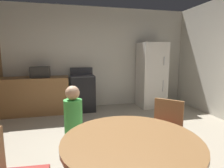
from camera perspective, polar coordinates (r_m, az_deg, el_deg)
name	(u,v)px	position (r m, az deg, el deg)	size (l,w,h in m)	color
wall_back	(89,58)	(5.19, -6.96, 7.94)	(5.82, 0.12, 2.70)	beige
kitchen_counter	(26,96)	(4.97, -24.88, -3.37)	(2.03, 0.60, 0.90)	olive
oven_range	(83,93)	(4.88, -9.00, -2.64)	(0.60, 0.60, 1.10)	black
refrigerator	(151,75)	(5.25, 12.04, 2.67)	(0.68, 0.68, 1.76)	silver
microwave	(40,72)	(4.82, -21.19, 3.49)	(0.44, 0.32, 0.26)	#2D2B28
dining_table	(131,157)	(1.69, 5.90, -21.30)	(1.17, 1.17, 0.76)	olive
chair_northeast	(165,129)	(2.55, 16.06, -13.21)	(0.57, 0.57, 0.87)	olive
person_child	(74,127)	(2.36, -11.72, -12.86)	(0.30, 0.30, 1.09)	#3D4C84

